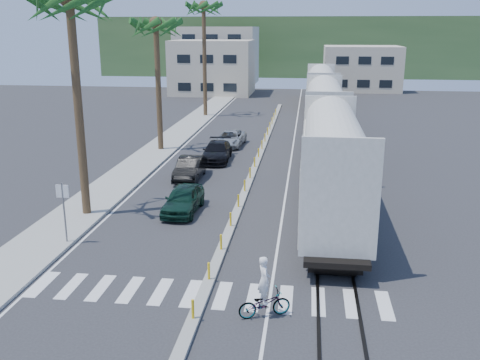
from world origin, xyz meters
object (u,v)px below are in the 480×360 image
car_second (190,168)px  cyclist (264,298)px  car_lead (183,199)px  street_sign (64,204)px

car_second → cyclist: 18.30m
car_lead → car_second: car_second is taller
cyclist → car_second: bearing=-1.6°
car_second → car_lead: bearing=-81.5°
car_second → cyclist: cyclist is taller
car_lead → car_second: bearing=100.8°
street_sign → cyclist: bearing=-28.7°
car_second → street_sign: bearing=-106.2°
car_second → cyclist: bearing=-70.2°
street_sign → cyclist: (9.69, -5.31, -1.27)m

